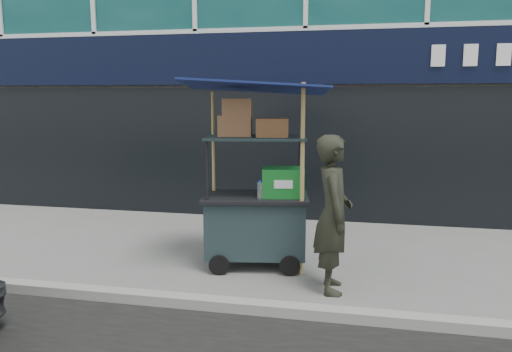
# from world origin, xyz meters

# --- Properties ---
(ground) EXTENTS (80.00, 80.00, 0.00)m
(ground) POSITION_xyz_m (0.00, 0.00, 0.00)
(ground) COLOR slate
(ground) RESTS_ON ground
(curb) EXTENTS (80.00, 0.18, 0.12)m
(curb) POSITION_xyz_m (0.00, -0.20, 0.06)
(curb) COLOR gray
(curb) RESTS_ON ground
(vendor_cart) EXTENTS (2.01, 1.57, 2.46)m
(vendor_cart) POSITION_xyz_m (-0.32, 1.27, 0.86)
(vendor_cart) COLOR #18282A
(vendor_cart) RESTS_ON ground
(vendor_man) EXTENTS (0.52, 0.72, 1.82)m
(vendor_man) POSITION_xyz_m (0.71, 0.60, 0.91)
(vendor_man) COLOR black
(vendor_man) RESTS_ON ground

